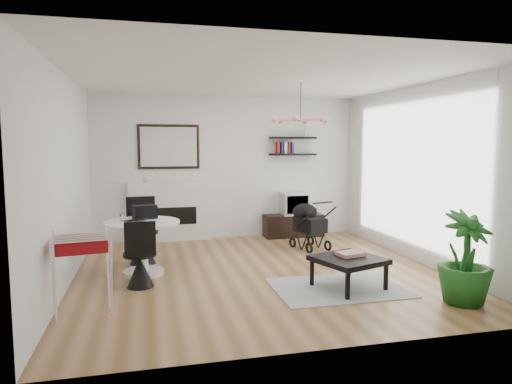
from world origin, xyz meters
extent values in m
plane|color=brown|center=(0.00, 0.00, 0.00)|extent=(5.00, 5.00, 0.00)
plane|color=white|center=(0.00, 0.00, 2.70)|extent=(5.00, 5.00, 0.00)
plane|color=white|center=(0.00, 2.50, 1.35)|extent=(5.00, 0.00, 5.00)
plane|color=white|center=(-2.50, 0.00, 1.35)|extent=(0.00, 5.00, 5.00)
plane|color=white|center=(2.50, 0.00, 1.35)|extent=(0.00, 5.00, 5.00)
cube|color=white|center=(2.40, 0.20, 1.35)|extent=(0.04, 3.60, 2.60)
cube|color=white|center=(-1.10, 2.42, 0.55)|extent=(1.50, 0.15, 1.10)
cube|color=black|center=(-1.10, 2.36, 0.48)|extent=(0.95, 0.06, 0.32)
cube|color=black|center=(-1.10, 2.48, 1.75)|extent=(1.12, 0.03, 0.82)
cube|color=white|center=(-1.10, 2.46, 1.75)|extent=(1.02, 0.01, 0.72)
cube|color=black|center=(1.26, 2.37, 1.60)|extent=(0.90, 0.25, 0.04)
cube|color=black|center=(1.26, 2.37, 1.92)|extent=(0.90, 0.25, 0.04)
cube|color=black|center=(1.26, 2.29, 0.22)|extent=(1.15, 0.40, 0.43)
cube|color=silver|center=(1.27, 2.29, 0.65)|extent=(0.50, 0.44, 0.44)
cube|color=black|center=(1.27, 2.08, 0.65)|extent=(0.43, 0.01, 0.35)
cylinder|color=white|center=(-1.58, 0.28, 0.03)|extent=(0.55, 0.55, 0.06)
cylinder|color=white|center=(-1.58, 0.28, 0.38)|extent=(0.14, 0.14, 0.65)
cylinder|color=white|center=(-1.58, 0.28, 0.72)|extent=(1.02, 1.02, 0.04)
imported|color=black|center=(-1.64, 0.23, 0.76)|extent=(0.43, 0.40, 0.03)
cube|color=black|center=(-1.54, 0.51, 0.84)|extent=(0.36, 0.27, 0.19)
cube|color=white|center=(-1.43, 0.15, 0.75)|extent=(0.32, 0.28, 0.01)
cylinder|color=white|center=(-1.86, 0.41, 0.79)|extent=(0.06, 0.06, 0.10)
cylinder|color=black|center=(-1.60, 0.88, 0.49)|extent=(0.47, 0.47, 0.05)
cone|color=black|center=(-1.60, 0.88, 0.23)|extent=(0.39, 0.39, 0.45)
cube|color=black|center=(-1.61, 1.09, 0.76)|extent=(0.43, 0.07, 0.49)
cylinder|color=black|center=(-1.62, -0.29, 0.42)|extent=(0.41, 0.41, 0.05)
cone|color=black|center=(-1.62, -0.29, 0.20)|extent=(0.34, 0.34, 0.39)
cube|color=black|center=(-1.60, -0.48, 0.66)|extent=(0.38, 0.06, 0.42)
cube|color=maroon|center=(-2.18, -1.18, 0.77)|extent=(0.54, 0.36, 0.13)
cube|color=black|center=(1.21, 1.21, 0.42)|extent=(0.48, 0.61, 0.25)
ellipsoid|color=black|center=(1.17, 1.37, 0.62)|extent=(0.42, 0.42, 0.30)
cylinder|color=black|center=(1.30, 0.89, 0.84)|extent=(0.38, 0.13, 0.03)
torus|color=black|center=(0.95, 1.40, 0.08)|extent=(0.09, 0.19, 0.19)
torus|color=black|center=(1.33, 1.50, 0.08)|extent=(0.09, 0.19, 0.19)
torus|color=black|center=(1.09, 0.92, 0.08)|extent=(0.09, 0.19, 0.19)
torus|color=black|center=(1.46, 1.03, 0.08)|extent=(0.09, 0.19, 0.19)
cube|color=#A4A4A4|center=(0.80, -0.92, 0.01)|extent=(1.61, 1.17, 0.01)
cube|color=black|center=(0.92, -0.95, 0.36)|extent=(0.95, 0.95, 0.06)
cube|color=black|center=(0.72, -1.36, 0.17)|extent=(0.04, 0.04, 0.32)
cube|color=black|center=(1.33, -1.15, 0.17)|extent=(0.04, 0.04, 0.32)
cube|color=black|center=(0.51, -0.76, 0.17)|extent=(0.04, 0.04, 0.32)
cube|color=black|center=(1.11, -0.54, 0.17)|extent=(0.04, 0.04, 0.32)
cube|color=#BD2F32|center=(0.97, -0.87, 0.42)|extent=(0.35, 0.29, 0.04)
imported|color=#1B5819|center=(1.96, -1.76, 0.53)|extent=(0.71, 0.71, 1.05)
camera|label=1|loc=(-1.50, -6.09, 1.80)|focal=32.00mm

